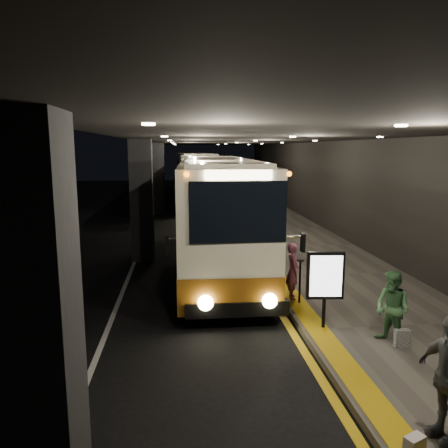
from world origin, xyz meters
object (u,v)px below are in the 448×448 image
coach_main (216,216)px  coach_second (195,181)px  bag_plain (414,448)px  passenger_boarding (293,271)px  passenger_waiting_green (392,309)px  info_sign (325,277)px  stanchion_post (300,282)px  bag_polka (402,338)px

coach_main → coach_second: bearing=91.9°
coach_main → bag_plain: coach_main is taller
coach_main → passenger_boarding: 4.49m
coach_main → bag_plain: size_ratio=34.95×
coach_main → passenger_waiting_green: (2.95, -6.97, -0.83)m
coach_second → passenger_boarding: bearing=-86.8°
passenger_waiting_green → info_sign: size_ratio=0.88×
passenger_waiting_green → info_sign: 1.49m
coach_main → stanchion_post: (1.77, -4.43, -1.03)m
passenger_boarding → stanchion_post: bearing=-160.4°
coach_main → bag_polka: (3.13, -7.10, -1.41)m
coach_main → passenger_boarding: size_ratio=7.82×
bag_polka → info_sign: 1.92m
coach_second → coach_main: bearing=-91.3°
passenger_boarding → passenger_waiting_green: passenger_waiting_green is taller
bag_polka → stanchion_post: size_ratio=0.33×
bag_plain → stanchion_post: (0.09, 5.76, 0.40)m
stanchion_post → passenger_boarding: bearing=104.4°
info_sign → stanchion_post: 1.70m
coach_second → bag_plain: bearing=-87.9°
bag_polka → info_sign: size_ratio=0.21×
passenger_boarding → stanchion_post: size_ratio=1.33×
passenger_boarding → passenger_waiting_green: 3.16m
coach_second → stanchion_post: bearing=-86.6°
coach_second → passenger_waiting_green: bearing=-84.3°
info_sign → bag_polka: bearing=-35.3°
passenger_waiting_green → stanchion_post: size_ratio=1.35×
coach_second → bag_polka: size_ratio=31.76×
passenger_waiting_green → info_sign: (-1.08, 0.95, 0.40)m
coach_main → bag_polka: size_ratio=31.92×
passenger_waiting_green → bag_plain: (-1.28, -3.22, -0.59)m
coach_main → passenger_waiting_green: size_ratio=7.67×
stanchion_post → coach_second: bearing=95.3°
coach_second → info_sign: size_ratio=6.76×
coach_second → info_sign: (2.03, -22.47, -0.43)m
coach_main → stanchion_post: size_ratio=10.39×
bag_plain → passenger_boarding: bearing=90.0°
coach_second → passenger_boarding: size_ratio=7.78×
coach_second → bag_plain: 26.74m
bag_plain → info_sign: info_sign is taller
bag_polka → stanchion_post: bearing=117.0°
stanchion_post → coach_main: bearing=111.7°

